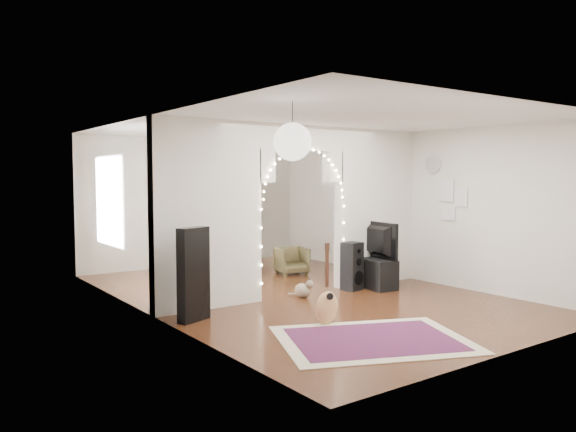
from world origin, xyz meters
TOP-DOWN VIEW (x-y plane):
  - floor at (0.00, 0.00)m, footprint 7.50×7.50m
  - ceiling at (0.00, 0.00)m, footprint 5.00×7.50m
  - wall_back at (0.00, 3.75)m, footprint 5.00×0.02m
  - wall_front at (0.00, -3.75)m, footprint 5.00×0.02m
  - wall_left at (-2.50, 0.00)m, footprint 0.02×7.50m
  - wall_right at (2.50, 0.00)m, footprint 0.02×7.50m
  - divider_wall at (0.00, 0.00)m, footprint 5.00×0.20m
  - fairy_lights at (0.00, -0.13)m, footprint 1.64×0.04m
  - window at (-2.47, 1.80)m, footprint 0.04×1.20m
  - wall_clock at (2.48, -0.60)m, footprint 0.03×0.31m
  - picture_frames at (2.48, -1.00)m, footprint 0.02×0.50m
  - paper_lantern at (-1.90, -2.40)m, footprint 0.40×0.40m
  - ceiling_fan at (0.00, 2.00)m, footprint 1.10×1.10m
  - area_rug at (-0.86, -2.55)m, footprint 2.61×2.33m
  - guitar_case at (-2.15, -0.55)m, footprint 0.50×0.31m
  - acoustic_guitar at (-0.84, -1.70)m, footprint 0.37×0.20m
  - tabby_cat at (-0.13, -0.27)m, footprint 0.29×0.47m
  - floor_speaker at (0.90, -0.25)m, footprint 0.36×0.33m
  - media_console at (1.35, -0.25)m, footprint 0.54×1.05m
  - tv at (1.35, -0.25)m, footprint 0.29×1.08m
  - bookcase at (0.50, 3.50)m, footprint 1.66×0.48m
  - dining_table at (-0.87, 2.01)m, footprint 1.32×1.00m
  - flower_vase at (-0.87, 2.01)m, footprint 0.21×0.21m
  - dining_chair_left at (-1.13, 1.31)m, footprint 0.52×0.53m
  - dining_chair_right at (0.98, 1.57)m, footprint 0.68×0.69m

SIDE VIEW (x-z plane):
  - floor at x=0.00m, z-range 0.00..0.00m
  - area_rug at x=-0.86m, z-range 0.00..0.02m
  - tabby_cat at x=-0.13m, z-range -0.03..0.28m
  - dining_chair_left at x=-1.13m, z-range 0.00..0.42m
  - media_console at x=1.35m, z-range 0.00..0.50m
  - dining_chair_right at x=0.98m, z-range 0.00..0.52m
  - acoustic_guitar at x=-0.84m, z-range -0.06..0.83m
  - floor_speaker at x=0.90m, z-range 0.00..0.80m
  - guitar_case at x=-2.15m, z-range 0.00..1.23m
  - dining_table at x=-0.87m, z-range 0.30..1.06m
  - tv at x=1.35m, z-range 0.50..1.12m
  - bookcase at x=0.50m, z-range 0.00..1.68m
  - flower_vase at x=-0.87m, z-range 0.76..0.95m
  - wall_back at x=0.00m, z-range 0.00..2.70m
  - wall_front at x=0.00m, z-range 0.00..2.70m
  - wall_left at x=-2.50m, z-range 0.00..2.70m
  - wall_right at x=2.50m, z-range 0.00..2.70m
  - divider_wall at x=0.00m, z-range 0.07..2.77m
  - window at x=-2.47m, z-range 0.80..2.20m
  - picture_frames at x=2.48m, z-range 1.15..1.85m
  - fairy_lights at x=0.00m, z-range 0.75..2.35m
  - wall_clock at x=2.48m, z-range 1.95..2.25m
  - paper_lantern at x=-1.90m, z-range 2.05..2.45m
  - ceiling_fan at x=0.00m, z-range 2.25..2.55m
  - ceiling at x=0.00m, z-range 2.69..2.71m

